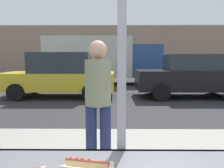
{
  "coord_description": "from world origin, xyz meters",
  "views": [
    {
      "loc": [
        -0.04,
        -1.17,
        1.55
      ],
      "look_at": [
        -0.08,
        2.59,
        1.1
      ],
      "focal_mm": 34.25,
      "sensor_mm": 36.0,
      "label": 1
    }
  ],
  "objects_px": {
    "hotdog_tray_near": "(87,165)",
    "parked_car_yellow": "(60,75)",
    "parked_car_black": "(191,75)",
    "pedestrian": "(98,97)",
    "box_truck": "(101,58)"
  },
  "relations": [
    {
      "from": "parked_car_yellow",
      "to": "box_truck",
      "type": "xyz_separation_m",
      "value": [
        1.41,
        4.56,
        0.67
      ]
    },
    {
      "from": "parked_car_yellow",
      "to": "parked_car_black",
      "type": "relative_size",
      "value": 1.04
    },
    {
      "from": "parked_car_yellow",
      "to": "pedestrian",
      "type": "height_order",
      "value": "parked_car_yellow"
    },
    {
      "from": "pedestrian",
      "to": "parked_car_black",
      "type": "bearing_deg",
      "value": 61.04
    },
    {
      "from": "parked_car_yellow",
      "to": "hotdog_tray_near",
      "type": "bearing_deg",
      "value": -74.88
    },
    {
      "from": "box_truck",
      "to": "pedestrian",
      "type": "xyz_separation_m",
      "value": [
        0.58,
        -10.53,
        -0.49
      ]
    },
    {
      "from": "hotdog_tray_near",
      "to": "parked_car_yellow",
      "type": "height_order",
      "value": "parked_car_yellow"
    },
    {
      "from": "hotdog_tray_near",
      "to": "parked_car_yellow",
      "type": "bearing_deg",
      "value": 105.12
    },
    {
      "from": "box_truck",
      "to": "hotdog_tray_near",
      "type": "bearing_deg",
      "value": -86.96
    },
    {
      "from": "hotdog_tray_near",
      "to": "parked_car_black",
      "type": "bearing_deg",
      "value": 66.93
    },
    {
      "from": "hotdog_tray_near",
      "to": "pedestrian",
      "type": "height_order",
      "value": "pedestrian"
    },
    {
      "from": "parked_car_black",
      "to": "box_truck",
      "type": "distance_m",
      "value": 6.03
    },
    {
      "from": "hotdog_tray_near",
      "to": "parked_car_yellow",
      "type": "xyz_separation_m",
      "value": [
        -2.05,
        7.6,
        -0.15
      ]
    },
    {
      "from": "hotdog_tray_near",
      "to": "parked_car_black",
      "type": "distance_m",
      "value": 8.26
    },
    {
      "from": "parked_car_black",
      "to": "pedestrian",
      "type": "xyz_separation_m",
      "value": [
        -3.3,
        -5.97,
        0.2
      ]
    }
  ]
}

